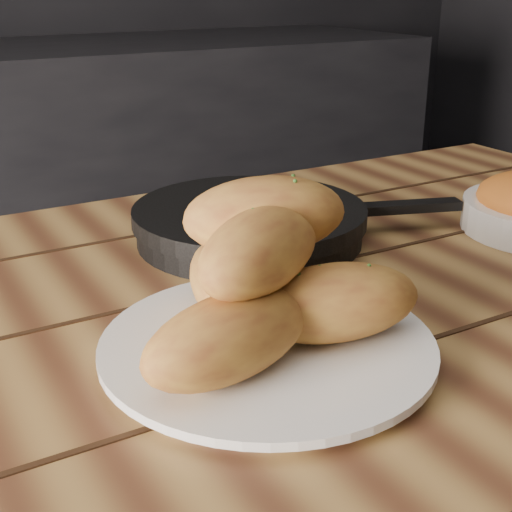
{
  "coord_description": "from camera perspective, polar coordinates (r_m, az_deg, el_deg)",
  "views": [
    {
      "loc": [
        -0.05,
        -0.14,
        1.07
      ],
      "look_at": [
        0.23,
        0.35,
        0.84
      ],
      "focal_mm": 50.0,
      "sensor_mm": 36.0,
      "label": 1
    }
  ],
  "objects": [
    {
      "name": "plate",
      "position": [
        0.63,
        0.91,
        -7.39
      ],
      "size": [
        0.29,
        0.29,
        0.02
      ],
      "color": "white",
      "rests_on": "table"
    },
    {
      "name": "skillet",
      "position": [
        0.9,
        -0.39,
        2.68
      ],
      "size": [
        0.42,
        0.29,
        0.05
      ],
      "color": "black",
      "rests_on": "table"
    },
    {
      "name": "bread_rolls",
      "position": [
        0.6,
        0.67,
        -1.76
      ],
      "size": [
        0.28,
        0.23,
        0.14
      ],
      "color": "gold",
      "rests_on": "plate"
    },
    {
      "name": "table",
      "position": [
        0.76,
        4.32,
        -11.17
      ],
      "size": [
        1.41,
        0.95,
        0.75
      ],
      "color": "olive",
      "rests_on": "ground"
    }
  ]
}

